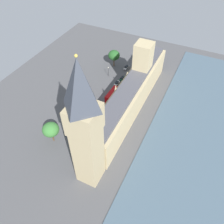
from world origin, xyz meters
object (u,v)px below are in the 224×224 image
clock_tower (85,129)px  car_dark_green_near_tower (122,78)px  pedestrian_under_trees (123,90)px  car_blue_kerbside (81,139)px  car_white_far_end (117,83)px  pedestrian_midblock (86,144)px  double_decker_bus_trailing (112,95)px  plane_tree_corner (114,55)px  pedestrian_leading (136,71)px  street_lamp_slot_12 (108,70)px  car_silver_by_river_gate (126,67)px  street_lamp_slot_11 (85,97)px  parliament_building (132,92)px  plane_tree_slot_10 (51,130)px  double_decker_bus_opposite_hall (96,116)px

clock_tower → car_dark_green_near_tower: (13.31, -59.30, -25.99)m
pedestrian_under_trees → car_blue_kerbside: bearing=-4.7°
car_white_far_end → pedestrian_under_trees: 6.96m
clock_tower → pedestrian_midblock: clock_tower is taller
double_decker_bus_trailing → pedestrian_midblock: size_ratio=6.46×
plane_tree_corner → pedestrian_midblock: bearing=104.1°
car_dark_green_near_tower → pedestrian_midblock: 48.56m
plane_tree_corner → car_dark_green_near_tower: bearing=135.0°
pedestrian_leading → pedestrian_under_trees: 19.56m
clock_tower → street_lamp_slot_12: (21.97, -58.98, -22.76)m
clock_tower → car_silver_by_river_gate: clock_tower is taller
pedestrian_midblock → car_white_far_end: bearing=-147.1°
car_silver_by_river_gate → street_lamp_slot_11: (6.34, 36.75, 3.46)m
parliament_building → street_lamp_slot_12: (21.10, -16.95, -4.24)m
plane_tree_slot_10 → car_blue_kerbside: bearing=-153.9°
car_dark_green_near_tower → car_white_far_end: size_ratio=0.99×
clock_tower → car_white_far_end: clock_tower is taller
car_blue_kerbside → pedestrian_leading: 57.18m
double_decker_bus_opposite_hall → pedestrian_leading: double_decker_bus_opposite_hall is taller
parliament_building → car_dark_green_near_tower: parliament_building is taller
car_dark_green_near_tower → plane_tree_corner: bearing=142.0°
car_white_far_end → pedestrian_midblock: (-5.59, 43.08, -0.15)m
double_decker_bus_trailing → pedestrian_midblock: 31.45m
pedestrian_midblock → plane_tree_corner: plane_tree_corner is taller
car_silver_by_river_gate → street_lamp_slot_12: 13.16m
car_dark_green_near_tower → double_decker_bus_trailing: bearing=-77.6°
clock_tower → double_decker_bus_opposite_hall: (11.89, -25.88, -24.24)m
car_white_far_end → double_decker_bus_opposite_hall: (-2.39, 28.17, 1.75)m
clock_tower → street_lamp_slot_12: 66.93m
double_decker_bus_trailing → plane_tree_slot_10: 36.82m
car_blue_kerbside → street_lamp_slot_11: 23.24m
pedestrian_under_trees → car_silver_by_river_gate: bearing=-160.4°
car_dark_green_near_tower → street_lamp_slot_12: street_lamp_slot_12 is taller
pedestrian_under_trees → plane_tree_corner: (14.72, -19.31, 6.61)m
double_decker_bus_trailing → pedestrian_leading: 27.54m
double_decker_bus_opposite_hall → plane_tree_slot_10: plane_tree_slot_10 is taller
car_blue_kerbside → street_lamp_slot_11: size_ratio=0.80×
double_decker_bus_trailing → plane_tree_slot_10: (10.87, 34.89, 4.50)m
parliament_building → street_lamp_slot_11: (20.99, 8.79, -4.02)m
car_blue_kerbside → plane_tree_slot_10: plane_tree_slot_10 is taller
double_decker_bus_opposite_hall → pedestrian_under_trees: size_ratio=6.65×
car_blue_kerbside → clock_tower: bearing=141.2°
double_decker_bus_trailing → plane_tree_slot_10: plane_tree_slot_10 is taller
car_blue_kerbside → pedestrian_midblock: car_blue_kerbside is taller
car_silver_by_river_gate → car_blue_kerbside: bearing=98.4°
parliament_building → plane_tree_slot_10: 40.94m
car_white_far_end → pedestrian_midblock: car_white_far_end is taller
clock_tower → car_dark_green_near_tower: bearing=-77.3°
car_silver_by_river_gate → street_lamp_slot_12: (6.44, 11.02, 3.23)m
pedestrian_midblock → double_decker_bus_opposite_hall: bearing=-142.3°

